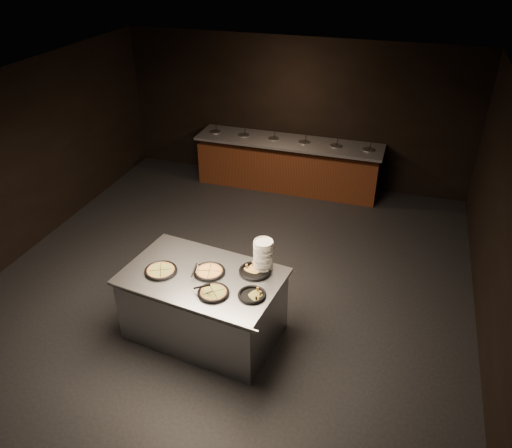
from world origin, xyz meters
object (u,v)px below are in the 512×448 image
object	(u,v)px
serving_counter	(204,306)
pan_veggie_whole	(161,270)
pan_cheese_whole	(209,271)
plate_stack	(263,255)

from	to	relation	value
serving_counter	pan_veggie_whole	xyz separation A→B (m)	(-0.51, -0.09, 0.51)
serving_counter	pan_veggie_whole	bearing A→B (deg)	-162.53
pan_veggie_whole	pan_cheese_whole	world-z (taller)	same
pan_veggie_whole	pan_cheese_whole	size ratio (longest dim) A/B	1.03
serving_counter	plate_stack	world-z (taller)	plate_stack
pan_cheese_whole	pan_veggie_whole	bearing A→B (deg)	-164.04
serving_counter	plate_stack	size ratio (longest dim) A/B	5.28
pan_veggie_whole	pan_cheese_whole	distance (m)	0.61
serving_counter	plate_stack	xyz separation A→B (m)	(0.68, 0.38, 0.68)
pan_veggie_whole	serving_counter	bearing A→B (deg)	10.25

